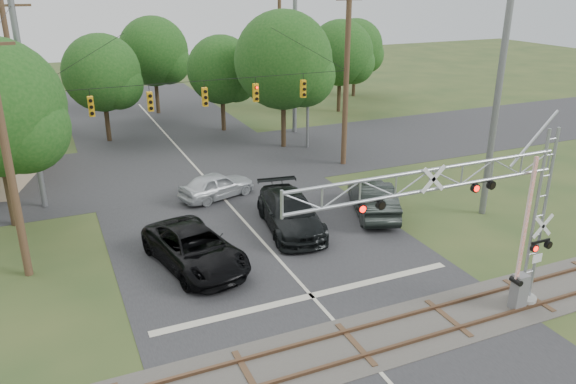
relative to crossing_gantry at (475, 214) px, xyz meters
name	(u,v)px	position (x,y,z in m)	size (l,w,h in m)	color
ground	(387,381)	(-4.29, -1.64, -4.40)	(160.00, 160.00, 0.00)	#2C421E
road_main	(270,250)	(-4.29, 8.36, -4.39)	(14.00, 90.00, 0.02)	#28282B
road_cross	(193,164)	(-4.29, 22.36, -4.39)	(90.00, 12.00, 0.02)	#28282B
railroad_track	(356,344)	(-4.29, 0.36, -4.37)	(90.00, 3.20, 0.17)	#43403A
crossing_gantry	(475,214)	(0.00, 0.00, 0.00)	(10.89, 0.91, 7.09)	gray
traffic_signal_span	(220,91)	(-3.36, 18.36, 1.29)	(19.34, 0.36, 11.50)	slate
pickup_black	(195,248)	(-7.87, 8.23, -3.54)	(2.86, 6.20, 1.72)	black
car_dark	(290,212)	(-2.44, 10.12, -3.50)	(2.53, 6.21, 1.80)	black
sedan_silver	(217,185)	(-4.58, 15.79, -3.64)	(1.81, 4.49, 1.53)	#B2B7BB
suv_dark	(373,198)	(2.42, 10.12, -3.51)	(1.89, 5.41, 1.78)	black
streetlight	(306,78)	(4.47, 22.91, 0.81)	(2.49, 0.26, 9.32)	slate
utility_poles	(233,72)	(-1.37, 21.73, 1.78)	(24.62, 28.32, 13.28)	#493622
treeline	(148,63)	(-5.10, 31.58, 1.30)	(50.46, 28.95, 9.96)	#372919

